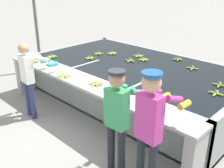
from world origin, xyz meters
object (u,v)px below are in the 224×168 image
worker_1 (118,114)px  knife_0 (51,65)px  banana_bunch_floating_0 (192,68)px  banana_bunch_floating_2 (143,60)px  banana_bunch_floating_5 (52,57)px  support_post_left (36,19)px  banana_bunch_floating_6 (98,54)px  worker_2 (150,123)px  banana_bunch_ledge_0 (64,76)px  banana_bunch_ledge_1 (33,62)px  banana_bunch_floating_11 (130,61)px  banana_bunch_floating_3 (216,93)px  banana_bunch_floating_10 (138,56)px  banana_bunch_floating_7 (219,85)px  banana_bunch_ledge_2 (96,84)px  banana_bunch_floating_8 (90,58)px  banana_bunch_floating_9 (178,59)px  worker_0 (29,74)px  banana_bunch_floating_4 (112,53)px  banana_bunch_floating_1 (148,82)px

worker_1 → knife_0: bearing=165.6°
banana_bunch_floating_0 → banana_bunch_floating_2: same height
banana_bunch_floating_5 → support_post_left: size_ratio=0.09×
banana_bunch_floating_6 → worker_2: bearing=-33.1°
banana_bunch_ledge_0 → banana_bunch_ledge_1: (-1.26, 0.05, -0.00)m
banana_bunch_floating_11 → support_post_left: support_post_left is taller
worker_1 → banana_bunch_floating_6: worker_1 is taller
banana_bunch_ledge_1 → support_post_left: bearing=145.8°
banana_bunch_floating_3 → banana_bunch_floating_11: (-2.24, 0.37, 0.00)m
banana_bunch_floating_10 → worker_1: bearing=-56.1°
banana_bunch_floating_11 → banana_bunch_floating_10: bearing=103.4°
worker_1 → banana_bunch_floating_0: 2.71m
banana_bunch_floating_7 → banana_bunch_ledge_2: 2.26m
banana_bunch_floating_8 → banana_bunch_ledge_0: banana_bunch_ledge_0 is taller
banana_bunch_floating_9 → banana_bunch_ledge_0: 2.75m
worker_1 → support_post_left: 5.15m
worker_0 → support_post_left: 2.98m
banana_bunch_floating_7 → support_post_left: bearing=-174.3°
worker_2 → banana_bunch_ledge_1: 3.78m
worker_2 → banana_bunch_floating_7: size_ratio=6.25×
banana_bunch_ledge_1 → banana_bunch_floating_8: bearing=57.2°
banana_bunch_floating_2 → banana_bunch_floating_10: size_ratio=1.02×
banana_bunch_floating_6 → support_post_left: support_post_left is taller
banana_bunch_floating_5 → banana_bunch_floating_10: same height
worker_2 → banana_bunch_floating_0: bearing=108.1°
banana_bunch_floating_8 → knife_0: banana_bunch_floating_8 is taller
worker_1 → banana_bunch_floating_10: worker_1 is taller
banana_bunch_floating_8 → worker_1: bearing=-33.5°
banana_bunch_floating_3 → banana_bunch_floating_4: size_ratio=1.00×
banana_bunch_floating_9 → banana_bunch_ledge_1: size_ratio=0.98×
banana_bunch_floating_5 → banana_bunch_floating_7: same height
banana_bunch_floating_9 → banana_bunch_floating_11: 1.15m
worker_1 → banana_bunch_floating_0: (-0.33, 2.69, -0.08)m
banana_bunch_floating_2 → banana_bunch_floating_9: bearing=45.9°
banana_bunch_floating_4 → banana_bunch_floating_5: 1.52m
banana_bunch_floating_1 → banana_bunch_floating_2: same height
banana_bunch_floating_5 → banana_bunch_ledge_0: (1.32, -0.59, 0.00)m
banana_bunch_floating_7 → banana_bunch_floating_8: bearing=-169.5°
worker_2 → banana_bunch_floating_1: bearing=127.9°
banana_bunch_floating_0 → knife_0: banana_bunch_floating_0 is taller
banana_bunch_floating_11 → knife_0: size_ratio=0.93×
banana_bunch_floating_5 → banana_bunch_floating_9: 3.06m
banana_bunch_floating_8 → support_post_left: support_post_left is taller
banana_bunch_floating_3 → banana_bunch_floating_4: (-2.99, 0.53, -0.00)m
banana_bunch_floating_0 → banana_bunch_floating_9: size_ratio=1.01×
banana_bunch_floating_7 → banana_bunch_floating_11: (-2.13, -0.03, 0.00)m
banana_bunch_floating_1 → banana_bunch_ledge_2: 0.97m
banana_bunch_floating_10 → support_post_left: bearing=-162.8°
banana_bunch_floating_2 → worker_2: bearing=-50.6°
banana_bunch_floating_7 → banana_bunch_ledge_1: bearing=-155.7°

